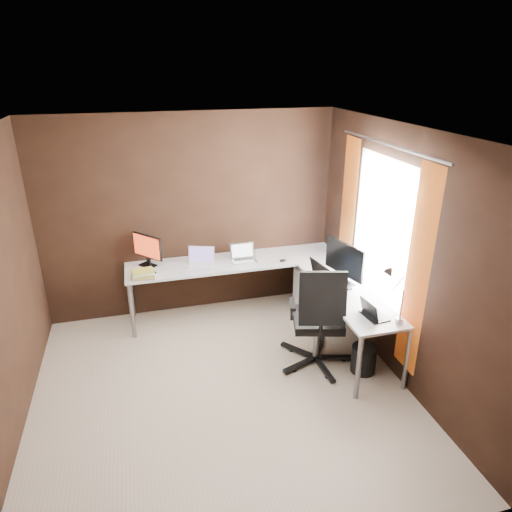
{
  "coord_description": "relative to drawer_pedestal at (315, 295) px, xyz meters",
  "views": [
    {
      "loc": [
        -0.61,
        -3.57,
        3.01
      ],
      "look_at": [
        0.6,
        0.95,
        1.01
      ],
      "focal_mm": 32.0,
      "sensor_mm": 36.0,
      "label": 1
    }
  ],
  "objects": [
    {
      "name": "laptop_black_small",
      "position": [
        0.04,
        -1.32,
        0.47
      ],
      "size": [
        0.22,
        0.29,
        0.18
      ],
      "rotation": [
        0.0,
        0.0,
        1.69
      ],
      "color": "black",
      "rests_on": "desk"
    },
    {
      "name": "laptop_white",
      "position": [
        -1.38,
        0.34,
        0.48
      ],
      "size": [
        0.37,
        0.31,
        0.21
      ],
      "rotation": [
        0.0,
        0.0,
        -0.32
      ],
      "color": "white",
      "rests_on": "desk"
    },
    {
      "name": "laptop_black_big",
      "position": [
        -0.11,
        -0.57,
        0.49
      ],
      "size": [
        0.37,
        0.47,
        0.28
      ],
      "rotation": [
        0.0,
        0.0,
        1.74
      ],
      "color": "black",
      "rests_on": "desk"
    },
    {
      "name": "room",
      "position": [
        -1.09,
        -1.08,
        0.98
      ],
      "size": [
        3.6,
        3.6,
        2.5
      ],
      "color": "#BEAB94",
      "rests_on": "ground"
    },
    {
      "name": "laptop_silver",
      "position": [
        -0.85,
        0.35,
        0.48
      ],
      "size": [
        0.3,
        0.21,
        0.2
      ],
      "rotation": [
        0.0,
        0.0,
        0.0
      ],
      "color": "silver",
      "rests_on": "desk"
    },
    {
      "name": "office_chair",
      "position": [
        -0.36,
        -0.95,
        0.04
      ],
      "size": [
        0.66,
        0.68,
        1.17
      ],
      "rotation": [
        0.0,
        0.0,
        -0.27
      ],
      "color": "black",
      "rests_on": "ground"
    },
    {
      "name": "desk_lamp",
      "position": [
        0.16,
        -1.43,
        0.77
      ],
      "size": [
        0.18,
        0.21,
        0.54
      ],
      "rotation": [
        0.0,
        0.0,
        0.21
      ],
      "color": "slate",
      "rests_on": "desk"
    },
    {
      "name": "desk",
      "position": [
        -0.59,
        -0.11,
        0.38
      ],
      "size": [
        2.65,
        2.25,
        0.73
      ],
      "color": "white",
      "rests_on": "ground"
    },
    {
      "name": "book_stack",
      "position": [
        -2.07,
        0.16,
        0.47
      ],
      "size": [
        0.27,
        0.22,
        0.08
      ],
      "rotation": [
        0.0,
        0.0,
        0.04
      ],
      "color": "#9C8254",
      "rests_on": "desk"
    },
    {
      "name": "monitor_right",
      "position": [
        0.07,
        -0.58,
        0.71
      ],
      "size": [
        0.21,
        0.58,
        0.49
      ],
      "rotation": [
        0.0,
        0.0,
        1.84
      ],
      "color": "black",
      "rests_on": "desk"
    },
    {
      "name": "wastebasket",
      "position": [
        0.07,
        -1.2,
        -0.15
      ],
      "size": [
        0.31,
        0.31,
        0.3
      ],
      "primitive_type": "cylinder",
      "rotation": [
        0.0,
        0.0,
        -0.24
      ],
      "color": "black",
      "rests_on": "ground"
    },
    {
      "name": "mouse_left",
      "position": [
        -1.96,
        0.21,
        0.45
      ],
      "size": [
        0.09,
        0.07,
        0.03
      ],
      "primitive_type": "ellipsoid",
      "rotation": [
        0.0,
        0.0,
        -0.15
      ],
      "color": "black",
      "rests_on": "desk"
    },
    {
      "name": "drawer_pedestal",
      "position": [
        0.0,
        0.0,
        0.0
      ],
      "size": [
        0.42,
        0.5,
        0.6
      ],
      "primitive_type": "cube",
      "color": "white",
      "rests_on": "ground"
    },
    {
      "name": "mouse_corner",
      "position": [
        -0.38,
        0.16,
        0.45
      ],
      "size": [
        0.09,
        0.06,
        0.03
      ],
      "primitive_type": "ellipsoid",
      "rotation": [
        0.0,
        0.0,
        -0.02
      ],
      "color": "black",
      "rests_on": "desk"
    },
    {
      "name": "monitor_left",
      "position": [
        -1.99,
        0.48,
        0.65
      ],
      "size": [
        0.31,
        0.36,
        0.39
      ],
      "rotation": [
        0.0,
        0.0,
        -0.85
      ],
      "color": "black",
      "rests_on": "desk"
    }
  ]
}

